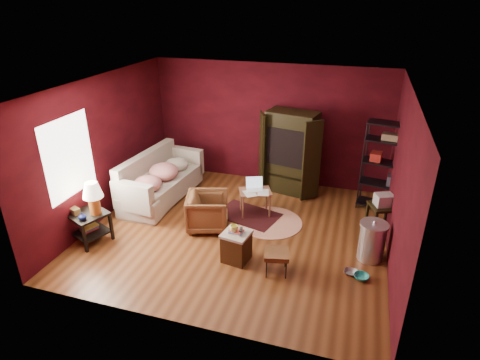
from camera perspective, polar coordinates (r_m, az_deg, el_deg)
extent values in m
cube|color=brown|center=(7.81, -0.44, -7.33)|extent=(5.50, 5.00, 0.02)
cube|color=white|center=(6.73, -0.51, 13.39)|extent=(5.50, 5.00, 0.02)
cube|color=#480A12|center=(9.43, 4.17, 7.90)|extent=(5.50, 0.02, 2.80)
cube|color=#480A12|center=(5.09, -9.10, -8.28)|extent=(5.50, 0.02, 2.80)
cube|color=#480A12|center=(8.35, -18.89, 4.29)|extent=(0.02, 5.00, 2.80)
cube|color=#480A12|center=(6.91, 21.91, -0.51)|extent=(0.02, 5.00, 2.80)
cube|color=white|center=(7.54, -23.16, 3.03)|extent=(0.02, 1.20, 1.40)
imported|color=#AFA797|center=(8.98, -11.26, 0.05)|extent=(0.69, 2.31, 0.90)
imported|color=black|center=(7.75, -4.65, -4.24)|extent=(0.90, 0.93, 0.78)
imported|color=#A9ACB0|center=(6.92, 15.51, -12.00)|extent=(0.22, 0.09, 0.21)
imported|color=teal|center=(6.85, 16.96, -12.52)|extent=(0.24, 0.09, 0.24)
imported|color=#0E1647|center=(7.53, -21.51, -4.84)|extent=(0.19, 0.19, 0.14)
imported|color=#E9E772|center=(6.65, -0.85, -6.78)|extent=(0.15, 0.13, 0.13)
cube|color=black|center=(7.76, -20.84, -4.59)|extent=(0.78, 0.78, 0.04)
cube|color=black|center=(7.94, -20.44, -6.91)|extent=(0.73, 0.73, 0.03)
cube|color=black|center=(8.00, -23.17, -6.30)|extent=(0.07, 0.07, 0.56)
cube|color=black|center=(7.58, -21.23, -7.77)|extent=(0.07, 0.07, 0.56)
cube|color=black|center=(8.20, -19.92, -4.93)|extent=(0.07, 0.07, 0.56)
cube|color=black|center=(7.79, -17.85, -6.27)|extent=(0.07, 0.07, 0.56)
cylinder|color=#BB6522|center=(7.62, -19.96, -3.39)|extent=(0.26, 0.26, 0.34)
cone|color=#F2E5C6|center=(7.48, -20.30, -1.31)|extent=(0.47, 0.47, 0.28)
cube|color=olive|center=(7.79, -22.42, -4.10)|extent=(0.21, 0.18, 0.12)
cube|color=#B6362D|center=(7.95, -20.67, -6.50)|extent=(0.31, 0.34, 0.03)
cube|color=#2D69B6|center=(7.93, -20.67, -6.31)|extent=(0.31, 0.34, 0.03)
cube|color=gold|center=(7.90, -20.67, -6.12)|extent=(0.31, 0.34, 0.03)
cube|color=#AFA797|center=(8.98, -10.92, -0.94)|extent=(1.07, 2.16, 0.44)
cube|color=#AFA797|center=(9.06, -13.12, 1.16)|extent=(0.39, 2.10, 0.88)
cube|color=#AFA797|center=(8.12, -14.98, -2.37)|extent=(0.89, 0.28, 0.60)
cube|color=#AFA797|center=(9.68, -7.75, 2.84)|extent=(0.89, 0.28, 0.60)
ellipsoid|color=red|center=(8.35, -13.00, -0.50)|extent=(0.62, 0.62, 0.31)
ellipsoid|color=red|center=(8.79, -10.82, 1.19)|extent=(0.69, 0.69, 0.35)
ellipsoid|color=#AFA797|center=(9.23, -8.98, 2.22)|extent=(0.57, 0.57, 0.29)
cube|color=#4A2A11|center=(6.91, -0.51, -9.57)|extent=(0.47, 0.47, 0.49)
cube|color=#AFA797|center=(6.76, -0.52, -7.69)|extent=(0.50, 0.50, 0.05)
cube|color=#F2E7C7|center=(6.74, -0.52, -7.46)|extent=(0.26, 0.22, 0.02)
cube|color=#5584C7|center=(6.73, -0.52, -7.31)|extent=(0.24, 0.19, 0.02)
cube|color=#E46255|center=(6.72, -0.52, -7.17)|extent=(0.25, 0.22, 0.02)
cube|color=black|center=(6.70, 0.14, -7.06)|extent=(0.07, 0.15, 0.02)
cube|color=black|center=(6.59, 5.22, -10.40)|extent=(0.47, 0.47, 0.08)
cube|color=black|center=(6.62, 5.21, -10.74)|extent=(0.42, 0.42, 0.02)
cylinder|color=black|center=(6.58, 3.77, -12.56)|extent=(0.02, 0.02, 0.32)
cylinder|color=black|center=(6.59, 6.56, -12.64)|extent=(0.02, 0.02, 0.32)
cylinder|color=black|center=(6.83, 3.81, -10.97)|extent=(0.02, 0.02, 0.32)
cylinder|color=black|center=(6.84, 6.48, -11.04)|extent=(0.02, 0.02, 0.32)
cylinder|color=beige|center=(8.10, 4.29, -5.99)|extent=(1.40, 1.40, 0.01)
cube|color=#481317|center=(8.31, 1.10, -4.96)|extent=(1.41, 1.12, 0.01)
cube|color=brown|center=(8.12, 2.18, -1.65)|extent=(0.75, 0.66, 0.03)
cylinder|color=brown|center=(8.05, 0.42, -3.99)|extent=(0.05, 0.05, 0.52)
cylinder|color=brown|center=(8.13, 4.24, -3.76)|extent=(0.05, 0.05, 0.52)
cylinder|color=brown|center=(8.36, 0.12, -2.81)|extent=(0.05, 0.05, 0.52)
cylinder|color=brown|center=(8.44, 3.80, -2.61)|extent=(0.05, 0.05, 0.52)
cube|color=silver|center=(8.14, 2.15, -1.40)|extent=(0.40, 0.35, 0.02)
cube|color=silver|center=(8.19, 2.04, -0.31)|extent=(0.34, 0.20, 0.23)
cube|color=silver|center=(8.00, 1.40, -1.92)|extent=(0.36, 0.38, 0.00)
cube|color=silver|center=(8.05, 3.31, -1.78)|extent=(0.29, 0.36, 0.00)
cube|color=black|center=(9.06, 7.23, 3.92)|extent=(1.18, 0.80, 1.87)
cube|color=black|center=(8.91, 7.05, 4.90)|extent=(0.96, 0.62, 0.84)
cube|color=black|center=(9.05, 3.09, 4.05)|extent=(0.22, 0.43, 1.77)
cube|color=black|center=(8.63, 10.15, 2.63)|extent=(0.36, 0.34, 1.77)
cube|color=#2C2F31|center=(8.98, 7.14, 4.41)|extent=(0.70, 0.61, 0.51)
cube|color=black|center=(8.77, 6.51, 3.91)|extent=(0.48, 0.11, 0.39)
cube|color=black|center=(9.21, 6.95, 0.96)|extent=(0.97, 0.67, 0.05)
cylinder|color=black|center=(8.55, 16.88, 1.76)|extent=(0.03, 0.03, 1.89)
cylinder|color=black|center=(8.47, 22.70, 0.64)|extent=(0.03, 0.03, 1.89)
cylinder|color=black|center=(8.90, 17.36, 2.61)|extent=(0.03, 0.03, 1.89)
cylinder|color=black|center=(8.83, 22.96, 1.54)|extent=(0.03, 0.03, 1.89)
cube|color=black|center=(9.02, 19.19, -3.26)|extent=(0.98, 0.55, 0.03)
cube|color=black|center=(8.82, 19.62, -0.54)|extent=(0.98, 0.55, 0.03)
cube|color=black|center=(8.64, 20.07, 2.29)|extent=(0.98, 0.55, 0.03)
cube|color=black|center=(8.48, 20.53, 5.24)|extent=(0.98, 0.55, 0.03)
cube|color=black|center=(8.38, 20.89, 7.47)|extent=(0.98, 0.55, 0.03)
cube|color=maroon|center=(8.62, 18.80, 3.19)|extent=(0.25, 0.29, 0.17)
cube|color=#353542|center=(8.75, 21.08, -0.06)|extent=(0.30, 0.30, 0.21)
cube|color=#856D4F|center=(8.45, 20.62, 5.77)|extent=(0.35, 0.26, 0.13)
cube|color=black|center=(7.78, 19.65, -3.54)|extent=(0.58, 0.58, 0.04)
cube|color=black|center=(7.71, 18.61, -6.39)|extent=(0.06, 0.06, 0.64)
cube|color=black|center=(7.87, 21.11, -6.13)|extent=(0.06, 0.06, 0.64)
cube|color=black|center=(8.00, 17.56, -5.02)|extent=(0.06, 0.06, 0.64)
cube|color=black|center=(8.15, 19.99, -4.81)|extent=(0.06, 0.06, 0.64)
cube|color=silver|center=(7.72, 19.79, -2.68)|extent=(0.38, 0.34, 0.22)
cylinder|color=white|center=(7.25, 18.22, -8.42)|extent=(0.54, 0.54, 0.65)
cylinder|color=white|center=(7.07, 18.59, -6.07)|extent=(0.59, 0.59, 0.04)
sphere|color=white|center=(7.05, 18.64, -5.76)|extent=(0.08, 0.08, 0.06)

